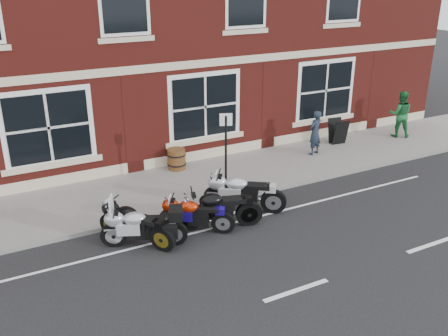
{
  "coord_description": "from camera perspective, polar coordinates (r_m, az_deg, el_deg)",
  "views": [
    {
      "loc": [
        -5.37,
        -10.0,
        6.32
      ],
      "look_at": [
        0.69,
        1.6,
        0.98
      ],
      "focal_mm": 40.0,
      "sensor_mm": 36.0,
      "label": 1
    }
  ],
  "objects": [
    {
      "name": "sidewalk",
      "position": [
        15.39,
        -4.7,
        -1.87
      ],
      "size": [
        30.0,
        3.0,
        0.12
      ],
      "primitive_type": "cube",
      "color": "slate",
      "rests_on": "ground"
    },
    {
      "name": "pedestrian_right",
      "position": [
        20.38,
        19.49,
        5.84
      ],
      "size": [
        1.1,
        1.06,
        1.79
      ],
      "primitive_type": "imported",
      "rotation": [
        0.0,
        0.0,
        2.52
      ],
      "color": "#1A5E2D",
      "rests_on": "sidewalk"
    },
    {
      "name": "moto_naked_black",
      "position": [
        12.77,
        -0.8,
        -4.49
      ],
      "size": [
        2.19,
        0.83,
        1.02
      ],
      "rotation": [
        0.0,
        0.0,
        1.26
      ],
      "color": "black",
      "rests_on": "ground"
    },
    {
      "name": "moto_sport_silver",
      "position": [
        13.62,
        2.16,
        -2.67
      ],
      "size": [
        1.96,
        1.44,
        1.03
      ],
      "rotation": [
        0.0,
        0.0,
        0.96
      ],
      "color": "black",
      "rests_on": "ground"
    },
    {
      "name": "ground",
      "position": [
        12.99,
        0.57,
        -6.9
      ],
      "size": [
        80.0,
        80.0,
        0.0
      ],
      "primitive_type": "plane",
      "color": "black",
      "rests_on": "ground"
    },
    {
      "name": "moto_sport_red",
      "position": [
        12.64,
        -3.36,
        -5.21
      ],
      "size": [
        1.7,
        1.18,
        0.88
      ],
      "rotation": [
        0.0,
        0.0,
        0.99
      ],
      "color": "black",
      "rests_on": "ground"
    },
    {
      "name": "barrel_planter",
      "position": [
        16.31,
        -5.44,
        1.03
      ],
      "size": [
        0.61,
        0.61,
        0.68
      ],
      "color": "#443212",
      "rests_on": "sidewalk"
    },
    {
      "name": "a_board_sign",
      "position": [
        19.01,
        12.89,
        4.09
      ],
      "size": [
        0.61,
        0.44,
        0.95
      ],
      "primitive_type": null,
      "rotation": [
        0.0,
        0.0,
        -0.12
      ],
      "color": "black",
      "rests_on": "sidewalk"
    },
    {
      "name": "kerb",
      "position": [
        14.09,
        -2.16,
        -4.19
      ],
      "size": [
        30.0,
        0.16,
        0.12
      ],
      "primitive_type": "cube",
      "color": "slate",
      "rests_on": "ground"
    },
    {
      "name": "pedestrian_left",
      "position": [
        17.66,
        10.36,
        3.98
      ],
      "size": [
        0.66,
        0.53,
        1.58
      ],
      "primitive_type": "imported",
      "rotation": [
        0.0,
        0.0,
        3.43
      ],
      "color": "#1A2330",
      "rests_on": "sidewalk"
    },
    {
      "name": "moto_touring_silver",
      "position": [
        12.15,
        -9.46,
        -6.43
      ],
      "size": [
        1.95,
        0.97,
        1.37
      ],
      "rotation": [
        0.0,
        0.0,
        1.15
      ],
      "color": "black",
      "rests_on": "ground"
    },
    {
      "name": "moto_sport_black",
      "position": [
        12.29,
        -10.09,
        -6.13
      ],
      "size": [
        1.36,
        1.84,
        0.97
      ],
      "rotation": [
        0.0,
        0.0,
        0.62
      ],
      "color": "black",
      "rests_on": "ground"
    },
    {
      "name": "parking_sign",
      "position": [
        13.9,
        0.21,
        2.13
      ],
      "size": [
        0.33,
        0.15,
        2.47
      ],
      "rotation": [
        0.0,
        0.0,
        -0.37
      ],
      "color": "black",
      "rests_on": "sidewalk"
    }
  ]
}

